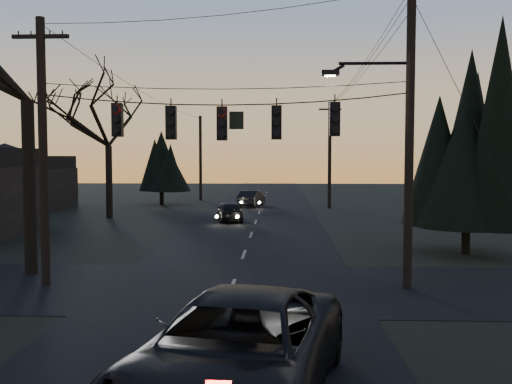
{
  "coord_description": "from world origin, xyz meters",
  "views": [
    {
      "loc": [
        1.5,
        -7.8,
        4.14
      ],
      "look_at": [
        0.78,
        9.5,
        3.06
      ],
      "focal_mm": 40.0,
      "sensor_mm": 36.0,
      "label": 1
    }
  ],
  "objects_px": {
    "bare_tree_left": "(25,28)",
    "evergreen_right": "(468,139)",
    "utility_pole_far_l": "(201,200)",
    "sedan_oncoming_b": "(252,199)",
    "utility_pole_left": "(46,285)",
    "sedan_oncoming_a": "(230,211)",
    "suv_near": "(237,353)",
    "utility_pole_right": "(407,289)",
    "utility_pole_far_r": "(329,208)"
  },
  "relations": [
    {
      "from": "utility_pole_far_r",
      "to": "suv_near",
      "type": "bearing_deg",
      "value": -97.32
    },
    {
      "from": "utility_pole_right",
      "to": "suv_near",
      "type": "distance_m",
      "value": 9.85
    },
    {
      "from": "utility_pole_right",
      "to": "utility_pole_far_l",
      "type": "relative_size",
      "value": 1.25
    },
    {
      "from": "sedan_oncoming_a",
      "to": "utility_pole_right",
      "type": "bearing_deg",
      "value": 101.78
    },
    {
      "from": "utility_pole_right",
      "to": "sedan_oncoming_b",
      "type": "relative_size",
      "value": 2.44
    },
    {
      "from": "utility_pole_far_r",
      "to": "sedan_oncoming_b",
      "type": "relative_size",
      "value": 2.07
    },
    {
      "from": "utility_pole_far_l",
      "to": "sedan_oncoming_b",
      "type": "bearing_deg",
      "value": -53.38
    },
    {
      "from": "utility_pole_right",
      "to": "utility_pole_left",
      "type": "height_order",
      "value": "utility_pole_right"
    },
    {
      "from": "utility_pole_far_r",
      "to": "suv_near",
      "type": "distance_m",
      "value": 36.92
    },
    {
      "from": "utility_pole_right",
      "to": "suv_near",
      "type": "xyz_separation_m",
      "value": [
        -4.7,
        -8.61,
        0.9
      ]
    },
    {
      "from": "utility_pole_left",
      "to": "bare_tree_left",
      "type": "distance_m",
      "value": 8.82
    },
    {
      "from": "utility_pole_left",
      "to": "sedan_oncoming_a",
      "type": "xyz_separation_m",
      "value": [
        4.33,
        18.32,
        0.64
      ]
    },
    {
      "from": "utility_pole_right",
      "to": "sedan_oncoming_b",
      "type": "xyz_separation_m",
      "value": [
        -6.3,
        29.0,
        0.68
      ]
    },
    {
      "from": "bare_tree_left",
      "to": "sedan_oncoming_b",
      "type": "xyz_separation_m",
      "value": [
        6.46,
        27.24,
        -7.87
      ]
    },
    {
      "from": "utility_pole_left",
      "to": "sedan_oncoming_a",
      "type": "height_order",
      "value": "utility_pole_left"
    },
    {
      "from": "utility_pole_far_r",
      "to": "evergreen_right",
      "type": "bearing_deg",
      "value": -79.57
    },
    {
      "from": "utility_pole_left",
      "to": "utility_pole_far_r",
      "type": "distance_m",
      "value": 30.27
    },
    {
      "from": "suv_near",
      "to": "utility_pole_far_l",
      "type": "bearing_deg",
      "value": 110.16
    },
    {
      "from": "utility_pole_left",
      "to": "utility_pole_far_l",
      "type": "xyz_separation_m",
      "value": [
        0.0,
        36.0,
        0.0
      ]
    },
    {
      "from": "bare_tree_left",
      "to": "evergreen_right",
      "type": "bearing_deg",
      "value": 16.24
    },
    {
      "from": "utility_pole_far_l",
      "to": "bare_tree_left",
      "type": "xyz_separation_m",
      "value": [
        -1.26,
        -34.24,
        8.55
      ]
    },
    {
      "from": "sedan_oncoming_a",
      "to": "utility_pole_left",
      "type": "bearing_deg",
      "value": 67.11
    },
    {
      "from": "bare_tree_left",
      "to": "evergreen_right",
      "type": "xyz_separation_m",
      "value": [
        16.7,
        4.86,
        -3.67
      ]
    },
    {
      "from": "suv_near",
      "to": "sedan_oncoming_a",
      "type": "relative_size",
      "value": 1.72
    },
    {
      "from": "utility_pole_left",
      "to": "evergreen_right",
      "type": "xyz_separation_m",
      "value": [
        15.43,
        6.62,
        4.88
      ]
    },
    {
      "from": "utility_pole_left",
      "to": "evergreen_right",
      "type": "bearing_deg",
      "value": 23.23
    },
    {
      "from": "utility_pole_right",
      "to": "suv_near",
      "type": "height_order",
      "value": "utility_pole_right"
    },
    {
      "from": "sedan_oncoming_a",
      "to": "evergreen_right",
      "type": "bearing_deg",
      "value": 123.91
    },
    {
      "from": "suv_near",
      "to": "bare_tree_left",
      "type": "bearing_deg",
      "value": 139.34
    },
    {
      "from": "utility_pole_far_l",
      "to": "sedan_oncoming_b",
      "type": "xyz_separation_m",
      "value": [
        5.2,
        -7.0,
        0.68
      ]
    },
    {
      "from": "suv_near",
      "to": "sedan_oncoming_b",
      "type": "height_order",
      "value": "suv_near"
    },
    {
      "from": "utility_pole_left",
      "to": "sedan_oncoming_b",
      "type": "distance_m",
      "value": 29.47
    },
    {
      "from": "bare_tree_left",
      "to": "sedan_oncoming_a",
      "type": "distance_m",
      "value": 19.18
    },
    {
      "from": "utility_pole_right",
      "to": "evergreen_right",
      "type": "relative_size",
      "value": 1.17
    },
    {
      "from": "evergreen_right",
      "to": "suv_near",
      "type": "bearing_deg",
      "value": -119.54
    },
    {
      "from": "bare_tree_left",
      "to": "utility_pole_left",
      "type": "bearing_deg",
      "value": -54.42
    },
    {
      "from": "utility_pole_far_l",
      "to": "sedan_oncoming_a",
      "type": "height_order",
      "value": "utility_pole_far_l"
    },
    {
      "from": "utility_pole_far_r",
      "to": "utility_pole_far_l",
      "type": "distance_m",
      "value": 14.01
    },
    {
      "from": "sedan_oncoming_b",
      "to": "suv_near",
      "type": "bearing_deg",
      "value": 104.13
    },
    {
      "from": "bare_tree_left",
      "to": "suv_near",
      "type": "relative_size",
      "value": 1.89
    },
    {
      "from": "utility_pole_left",
      "to": "evergreen_right",
      "type": "relative_size",
      "value": 0.99
    },
    {
      "from": "utility_pole_far_r",
      "to": "utility_pole_far_l",
      "type": "xyz_separation_m",
      "value": [
        -11.5,
        8.0,
        0.0
      ]
    },
    {
      "from": "utility_pole_far_l",
      "to": "suv_near",
      "type": "bearing_deg",
      "value": -81.33
    },
    {
      "from": "sedan_oncoming_a",
      "to": "utility_pole_far_r",
      "type": "bearing_deg",
      "value": -136.13
    },
    {
      "from": "bare_tree_left",
      "to": "sedan_oncoming_b",
      "type": "relative_size",
      "value": 2.98
    },
    {
      "from": "evergreen_right",
      "to": "sedan_oncoming_b",
      "type": "bearing_deg",
      "value": 114.58
    },
    {
      "from": "utility_pole_right",
      "to": "bare_tree_left",
      "type": "distance_m",
      "value": 15.46
    },
    {
      "from": "suv_near",
      "to": "evergreen_right",
      "type": "bearing_deg",
      "value": 71.94
    },
    {
      "from": "utility_pole_left",
      "to": "suv_near",
      "type": "height_order",
      "value": "utility_pole_left"
    },
    {
      "from": "utility_pole_far_r",
      "to": "evergreen_right",
      "type": "relative_size",
      "value": 0.99
    }
  ]
}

